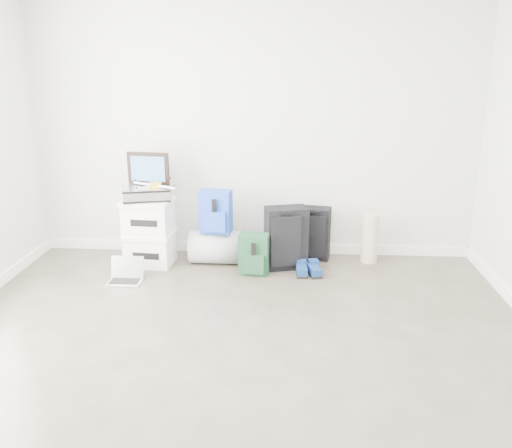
# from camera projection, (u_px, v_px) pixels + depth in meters

# --- Properties ---
(ground) EXTENTS (5.00, 5.00, 0.00)m
(ground) POSITION_uv_depth(u_px,v_px,m) (228.00, 386.00, 3.42)
(ground) COLOR #3B342B
(ground) RESTS_ON ground
(room_envelope) EXTENTS (4.52, 5.02, 2.71)m
(room_envelope) POSITION_uv_depth(u_px,v_px,m) (224.00, 109.00, 2.94)
(room_envelope) COLOR silver
(room_envelope) RESTS_ON ground
(boxes_stack) EXTENTS (0.49, 0.41, 0.67)m
(boxes_stack) POSITION_uv_depth(u_px,v_px,m) (149.00, 232.00, 5.37)
(boxes_stack) COLOR white
(boxes_stack) RESTS_ON ground
(briefcase) EXTENTS (0.50, 0.42, 0.13)m
(briefcase) POSITION_uv_depth(u_px,v_px,m) (147.00, 193.00, 5.26)
(briefcase) COLOR #B2B2B7
(briefcase) RESTS_ON boxes_stack
(painting) EXTENTS (0.43, 0.09, 0.32)m
(painting) POSITION_uv_depth(u_px,v_px,m) (148.00, 169.00, 5.29)
(painting) COLOR black
(painting) RESTS_ON briefcase
(drone) EXTENTS (0.46, 0.46, 0.05)m
(drone) POSITION_uv_depth(u_px,v_px,m) (154.00, 185.00, 5.21)
(drone) COLOR gold
(drone) RESTS_ON briefcase
(duffel_bag) EXTENTS (0.54, 0.35, 0.33)m
(duffel_bag) POSITION_uv_depth(u_px,v_px,m) (217.00, 247.00, 5.45)
(duffel_bag) COLOR gray
(duffel_bag) RESTS_ON ground
(blue_backpack) EXTENTS (0.32, 0.25, 0.42)m
(blue_backpack) POSITION_uv_depth(u_px,v_px,m) (216.00, 213.00, 5.31)
(blue_backpack) COLOR #1B2FB3
(blue_backpack) RESTS_ON duffel_bag
(large_suitcase) EXTENTS (0.44, 0.34, 0.61)m
(large_suitcase) POSITION_uv_depth(u_px,v_px,m) (286.00, 238.00, 5.28)
(large_suitcase) COLOR black
(large_suitcase) RESTS_ON ground
(green_backpack) EXTENTS (0.30, 0.23, 0.39)m
(green_backpack) POSITION_uv_depth(u_px,v_px,m) (254.00, 255.00, 5.16)
(green_backpack) COLOR #153B20
(green_backpack) RESTS_ON ground
(carry_on) EXTENTS (0.37, 0.28, 0.54)m
(carry_on) POSITION_uv_depth(u_px,v_px,m) (313.00, 233.00, 5.54)
(carry_on) COLOR black
(carry_on) RESTS_ON ground
(shoes) EXTENTS (0.25, 0.28, 0.09)m
(shoes) POSITION_uv_depth(u_px,v_px,m) (308.00, 270.00, 5.19)
(shoes) COLOR black
(shoes) RESTS_ON ground
(rolled_rug) EXTENTS (0.16, 0.16, 0.50)m
(rolled_rug) POSITION_uv_depth(u_px,v_px,m) (370.00, 238.00, 5.45)
(rolled_rug) COLOR tan
(rolled_rug) RESTS_ON ground
(laptop) EXTENTS (0.31, 0.22, 0.22)m
(laptop) POSITION_uv_depth(u_px,v_px,m) (126.00, 276.00, 5.02)
(laptop) COLOR silver
(laptop) RESTS_ON ground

